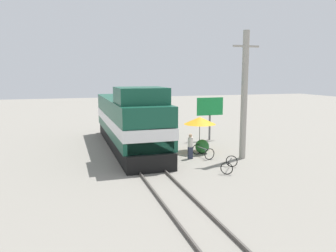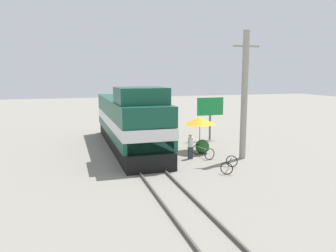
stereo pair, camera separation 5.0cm
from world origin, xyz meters
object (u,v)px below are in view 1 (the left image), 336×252
bicycle (203,151)px  bicycle_spare (229,164)px  locomotive (130,122)px  vendor_umbrella (200,121)px  billboard_sign (210,109)px  person_bystander (190,145)px  utility_pole (244,95)px

bicycle → bicycle_spare: bicycle is taller
bicycle → locomotive: bearing=126.7°
locomotive → vendor_umbrella: bearing=-27.6°
billboard_sign → bicycle_spare: size_ratio=2.06×
billboard_sign → bicycle: (-2.83, -5.22, -2.26)m
billboard_sign → person_bystander: billboard_sign is taller
locomotive → person_bystander: 5.36m
locomotive → utility_pole: (6.48, -5.05, 2.16)m
vendor_umbrella → person_bystander: vendor_umbrella is taller
person_bystander → locomotive: bearing=127.2°
bicycle → vendor_umbrella: bearing=66.5°
bicycle_spare → locomotive: bearing=158.5°
locomotive → bicycle_spare: locomotive is taller
utility_pole → vendor_umbrella: size_ratio=3.30×
billboard_sign → person_bystander: bearing=-125.3°
locomotive → person_bystander: (3.17, -4.18, -1.09)m
vendor_umbrella → billboard_sign: (2.40, 3.57, 0.43)m
billboard_sign → person_bystander: (-3.79, -5.36, -1.75)m
billboard_sign → bicycle: billboard_sign is taller
bicycle → utility_pole: bearing=-32.2°
utility_pole → bicycle_spare: utility_pole is taller
billboard_sign → vendor_umbrella: bearing=-124.0°
person_bystander → bicycle_spare: bearing=-69.9°
locomotive → vendor_umbrella: (4.56, -2.39, 0.23)m
utility_pole → person_bystander: bearing=165.4°
vendor_umbrella → bicycle: size_ratio=1.48×
utility_pole → bicycle_spare: (-2.16, -2.30, -3.78)m
utility_pole → person_bystander: 4.71m
bicycle_spare → vendor_umbrella: bearing=125.3°
vendor_umbrella → bicycle_spare: (-0.23, -4.96, -1.86)m
locomotive → utility_pole: size_ratio=1.72×
locomotive → utility_pole: 8.50m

